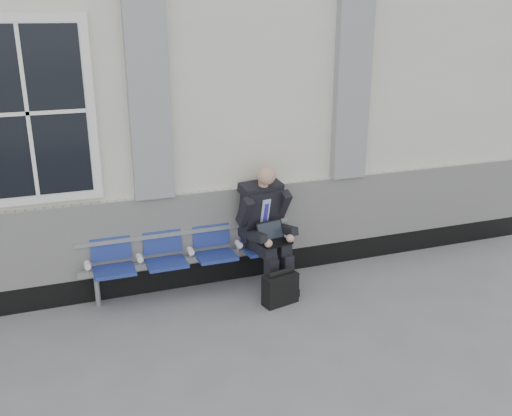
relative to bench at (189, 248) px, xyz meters
name	(u,v)px	position (x,y,z in m)	size (l,w,h in m)	color
ground	(16,387)	(-1.95, -1.32, -0.55)	(70.00, 70.00, 0.00)	slate
station_building	(1,92)	(-1.97, 2.15, 1.67)	(14.40, 4.40, 4.49)	silver
bench	(189,248)	(0.00, 0.00, 0.00)	(2.60, 0.47, 0.91)	#9EA0A3
businessman	(265,223)	(0.92, -0.14, 0.26)	(0.67, 0.90, 1.52)	black
briefcase	(280,288)	(0.90, -0.69, -0.36)	(0.44, 0.26, 0.43)	black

